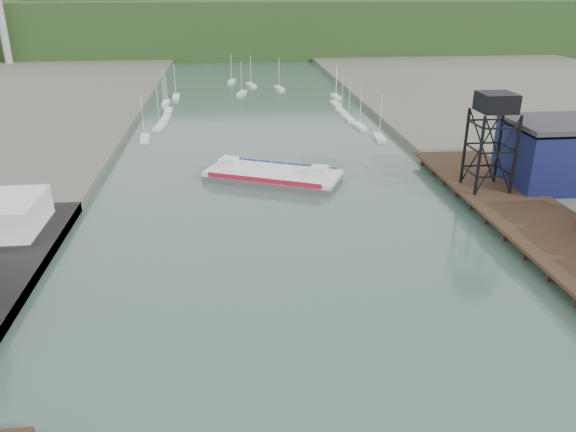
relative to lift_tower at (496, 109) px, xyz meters
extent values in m
cube|color=black|center=(2.00, -13.00, -13.75)|extent=(14.00, 70.00, 0.50)
cylinder|color=black|center=(-4.00, -13.00, -14.85)|extent=(0.60, 0.60, 2.20)
cylinder|color=black|center=(8.00, -13.00, -14.85)|extent=(0.60, 0.60, 2.20)
cylinder|color=black|center=(-3.00, -3.00, -7.00)|extent=(0.50, 0.50, 13.00)
cylinder|color=black|center=(3.00, -3.00, -7.00)|extent=(0.50, 0.50, 13.00)
cylinder|color=black|center=(-3.00, 3.00, -7.00)|extent=(0.50, 0.50, 13.00)
cylinder|color=black|center=(3.00, 3.00, -7.00)|extent=(0.50, 0.50, 13.00)
cube|color=black|center=(0.00, 0.00, 1.00)|extent=(5.50, 5.50, 3.00)
cube|color=#0D0F3C|center=(15.00, 2.00, -9.05)|extent=(20.00, 14.00, 10.00)
cube|color=#2D2D33|center=(15.00, 2.00, -3.15)|extent=(20.50, 14.50, 0.80)
cube|color=silver|center=(-62.54, 45.89, -15.30)|extent=(2.67, 7.65, 0.90)
cube|color=silver|center=(-60.28, 57.30, -15.30)|extent=(2.81, 7.67, 0.90)
cube|color=silver|center=(-59.71, 66.17, -15.30)|extent=(2.35, 7.59, 0.90)
cube|color=silver|center=(-59.81, 76.09, -15.30)|extent=(2.01, 7.50, 0.90)
cube|color=silver|center=(-61.64, 88.33, -15.30)|extent=(2.00, 7.50, 0.90)
cube|color=silver|center=(-59.32, 98.17, -15.30)|extent=(2.16, 7.54, 0.90)
cube|color=silver|center=(-7.44, 41.03, -15.30)|extent=(2.53, 7.62, 0.90)
cube|color=silver|center=(-9.54, 52.51, -15.30)|extent=(2.76, 7.67, 0.90)
cube|color=silver|center=(-10.54, 61.29, -15.30)|extent=(2.22, 7.56, 0.90)
cube|color=silver|center=(-10.73, 70.28, -15.30)|extent=(2.18, 7.54, 0.90)
cube|color=silver|center=(-10.33, 81.38, -15.30)|extent=(2.46, 7.61, 0.90)
cube|color=silver|center=(-8.22, 92.99, -15.30)|extent=(2.48, 7.61, 0.90)
cube|color=silver|center=(-38.16, 102.00, -15.30)|extent=(3.78, 7.76, 0.90)
cube|color=silver|center=(-24.96, 110.00, -15.30)|extent=(3.31, 7.74, 0.90)
cube|color=silver|center=(-34.34, 118.00, -15.30)|extent=(3.76, 7.76, 0.90)
cube|color=silver|center=(-41.11, 126.00, -15.30)|extent=(3.40, 7.74, 0.90)
cube|color=#213216|center=(-35.00, 242.00, -3.65)|extent=(500.00, 120.00, 28.00)
sphere|color=#213216|center=(-115.00, 242.00, -7.65)|extent=(80.00, 80.00, 80.00)
sphere|color=#213216|center=(55.00, 252.00, -9.65)|extent=(70.00, 70.00, 70.00)
cube|color=#4E4E50|center=(-34.90, 13.93, -15.15)|extent=(26.57, 19.25, 0.99)
cube|color=silver|center=(-34.90, 13.93, -14.26)|extent=(26.57, 19.25, 0.79)
cube|color=#AA132D|center=(-36.97, 9.40, -14.07)|extent=(19.83, 9.17, 0.89)
cube|color=navy|center=(-32.83, 18.47, -14.07)|extent=(19.83, 9.17, 0.89)
cube|color=silver|center=(-42.99, 17.63, -13.08)|extent=(3.93, 3.93, 1.98)
cube|color=silver|center=(-26.81, 10.24, -13.08)|extent=(3.93, 3.93, 1.98)
camera|label=1|loc=(-42.57, -85.57, 18.75)|focal=35.00mm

